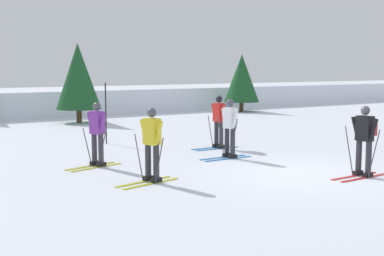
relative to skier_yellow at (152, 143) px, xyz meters
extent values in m
plane|color=silver|center=(3.60, -1.39, -0.92)|extent=(120.00, 120.00, 0.00)
cube|color=silver|center=(3.60, 19.36, -0.23)|extent=(80.00, 6.73, 1.36)
cube|color=gold|center=(-0.10, -0.17, -0.91)|extent=(1.58, 0.45, 0.02)
cube|color=gold|center=(-0.17, 0.10, -0.91)|extent=(1.58, 0.45, 0.02)
cube|color=black|center=(0.04, -0.13, -0.85)|extent=(0.28, 0.18, 0.10)
cube|color=black|center=(-0.02, 0.14, -0.85)|extent=(0.28, 0.18, 0.10)
cylinder|color=#2D2D33|center=(0.04, -0.13, -0.37)|extent=(0.14, 0.14, 0.85)
cylinder|color=#2D2D33|center=(-0.02, 0.14, -0.37)|extent=(0.14, 0.14, 0.85)
cube|color=yellow|center=(0.01, 0.00, 0.25)|extent=(0.32, 0.42, 0.60)
cylinder|color=yellow|center=(0.05, -0.25, 0.24)|extent=(0.15, 0.27, 0.55)
cylinder|color=yellow|center=(-0.07, 0.24, 0.24)|extent=(0.15, 0.27, 0.55)
sphere|color=#4C4C56|center=(0.01, 0.00, 0.68)|extent=(0.22, 0.22, 0.22)
cylinder|color=#38383D|center=(-0.01, -0.36, -0.37)|extent=(0.09, 0.30, 1.09)
cylinder|color=#38383D|center=(-0.17, 0.32, -0.37)|extent=(0.09, 0.30, 1.09)
cube|color=red|center=(4.44, -2.33, -0.91)|extent=(1.60, 0.15, 0.02)
cube|color=red|center=(4.43, -2.05, -0.91)|extent=(1.60, 0.15, 0.02)
cube|color=black|center=(4.59, -2.32, -0.85)|extent=(0.26, 0.13, 0.10)
cube|color=black|center=(4.58, -2.04, -0.85)|extent=(0.26, 0.13, 0.10)
cylinder|color=#2D2D33|center=(4.59, -2.32, -0.37)|extent=(0.14, 0.14, 0.85)
cylinder|color=#2D2D33|center=(4.58, -2.04, -0.37)|extent=(0.14, 0.14, 0.85)
cube|color=black|center=(4.58, -2.18, 0.25)|extent=(0.26, 0.39, 0.60)
cylinder|color=black|center=(4.57, -2.43, 0.24)|extent=(0.10, 0.26, 0.55)
cylinder|color=black|center=(4.55, -1.93, 0.24)|extent=(0.10, 0.26, 0.55)
sphere|color=#4C4C56|center=(4.58, -2.18, 0.68)|extent=(0.22, 0.22, 0.22)
cylinder|color=#38383D|center=(4.50, -2.54, -0.32)|extent=(0.04, 0.30, 1.20)
cylinder|color=#38383D|center=(4.47, -1.83, -0.32)|extent=(0.04, 0.30, 1.20)
cube|color=maroon|center=(4.79, -2.17, 0.27)|extent=(0.19, 0.29, 0.40)
cube|color=#237AC6|center=(4.06, 3.17, -0.91)|extent=(1.60, 0.13, 0.02)
cube|color=#237AC6|center=(4.07, 3.45, -0.91)|extent=(1.60, 0.13, 0.02)
cube|color=black|center=(4.21, 3.17, -0.85)|extent=(0.26, 0.13, 0.10)
cube|color=black|center=(4.22, 3.45, -0.85)|extent=(0.26, 0.13, 0.10)
cylinder|color=#2D2D33|center=(4.21, 3.17, -0.37)|extent=(0.14, 0.14, 0.85)
cylinder|color=#2D2D33|center=(4.22, 3.45, -0.37)|extent=(0.14, 0.14, 0.85)
cube|color=red|center=(4.21, 3.31, 0.25)|extent=(0.25, 0.39, 0.60)
cylinder|color=red|center=(4.19, 3.06, 0.24)|extent=(0.10, 0.26, 0.55)
cylinder|color=red|center=(4.20, 3.56, 0.24)|extent=(0.10, 0.26, 0.55)
sphere|color=black|center=(4.21, 3.31, 0.68)|extent=(0.22, 0.22, 0.22)
cylinder|color=#38383D|center=(4.11, 2.97, -0.40)|extent=(0.03, 0.32, 1.04)
cylinder|color=#38383D|center=(4.12, 3.65, -0.40)|extent=(0.03, 0.32, 1.04)
cube|color=teal|center=(4.42, 3.31, 0.27)|extent=(0.19, 0.28, 0.40)
cube|color=#237AC6|center=(3.26, 1.49, -0.91)|extent=(1.60, 0.09, 0.02)
cube|color=#237AC6|center=(3.27, 1.77, -0.91)|extent=(1.60, 0.09, 0.02)
cube|color=black|center=(3.41, 1.49, -0.85)|extent=(0.26, 0.12, 0.10)
cube|color=black|center=(3.42, 1.77, -0.85)|extent=(0.26, 0.12, 0.10)
cylinder|color=#2D2D33|center=(3.41, 1.49, -0.37)|extent=(0.14, 0.14, 0.85)
cylinder|color=#2D2D33|center=(3.42, 1.77, -0.37)|extent=(0.14, 0.14, 0.85)
cube|color=white|center=(3.42, 1.63, 0.25)|extent=(0.24, 0.38, 0.60)
cylinder|color=white|center=(3.39, 1.38, 0.24)|extent=(0.09, 0.26, 0.55)
cylinder|color=white|center=(3.40, 1.88, 0.24)|extent=(0.09, 0.26, 0.55)
sphere|color=#4C4C56|center=(3.42, 1.63, 0.68)|extent=(0.22, 0.22, 0.22)
cylinder|color=#38383D|center=(3.31, 1.33, -0.32)|extent=(0.02, 0.39, 1.20)
cylinder|color=#38383D|center=(3.32, 1.94, -0.32)|extent=(0.02, 0.39, 1.20)
cube|color=gold|center=(-0.42, 2.29, -0.91)|extent=(1.57, 0.51, 0.02)
cube|color=gold|center=(-0.50, 2.56, -0.91)|extent=(1.57, 0.51, 0.02)
cube|color=black|center=(-0.28, 2.33, -0.85)|extent=(0.28, 0.18, 0.10)
cube|color=black|center=(-0.35, 2.60, -0.85)|extent=(0.28, 0.18, 0.10)
cylinder|color=#38333D|center=(-0.28, 2.33, -0.37)|extent=(0.14, 0.14, 0.85)
cylinder|color=#38333D|center=(-0.35, 2.60, -0.37)|extent=(0.14, 0.14, 0.85)
cube|color=purple|center=(-0.31, 2.47, 0.25)|extent=(0.33, 0.43, 0.60)
cylinder|color=purple|center=(-0.27, 2.22, 0.24)|extent=(0.15, 0.27, 0.55)
cylinder|color=purple|center=(-0.40, 2.71, 0.24)|extent=(0.15, 0.27, 0.55)
sphere|color=#4C4C56|center=(-0.31, 2.47, 0.68)|extent=(0.22, 0.22, 0.22)
cylinder|color=#38383D|center=(-0.33, 2.14, -0.42)|extent=(0.12, 0.37, 1.00)
cylinder|color=#38383D|center=(-0.49, 2.74, -0.42)|extent=(0.12, 0.37, 1.00)
cylinder|color=black|center=(1.52, 6.22, 0.13)|extent=(0.04, 0.04, 2.10)
cylinder|color=#513823|center=(3.16, 13.33, -0.59)|extent=(0.25, 0.25, 0.65)
cone|color=#194C23|center=(3.16, 13.33, 1.29)|extent=(2.12, 2.12, 3.12)
cylinder|color=#513823|center=(13.52, 14.15, -0.63)|extent=(0.25, 0.25, 0.58)
cone|color=#194C23|center=(13.52, 14.15, 1.07)|extent=(2.08, 2.08, 2.81)
camera|label=1|loc=(-5.48, -10.38, 1.70)|focal=48.68mm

